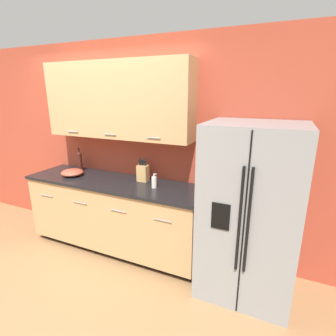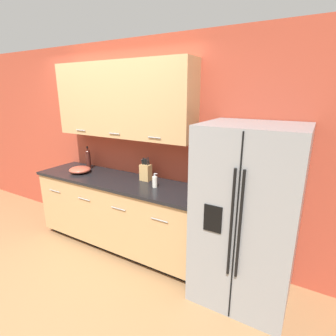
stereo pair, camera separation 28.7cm
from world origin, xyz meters
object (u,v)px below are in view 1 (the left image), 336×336
Objects in this scene: refrigerator at (250,212)px; knife_block at (143,173)px; soap_dispenser at (154,182)px; wine_bottle at (80,161)px; mixing_bowl at (72,172)px.

refrigerator reaches higher than knife_block.
refrigerator is 10.17× the size of soap_dispenser.
soap_dispenser is at bearing 177.14° from refrigerator.
wine_bottle is 1.25m from soap_dispenser.
wine_bottle is 1.88× the size of soap_dispenser.
wine_bottle is at bearing 172.20° from soap_dispenser.
soap_dispenser is (1.23, -0.17, -0.07)m from wine_bottle.
wine_bottle reaches higher than mixing_bowl.
refrigerator is at bearing -8.91° from knife_block.
knife_block is 1.04× the size of mixing_bowl.
soap_dispenser is (-1.07, 0.05, 0.14)m from refrigerator.
knife_block is at bearing -1.07° from wine_bottle.
refrigerator is 1.08m from soap_dispenser.
soap_dispenser is (0.23, -0.15, -0.04)m from knife_block.
knife_block is (-1.30, 0.20, 0.18)m from refrigerator.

